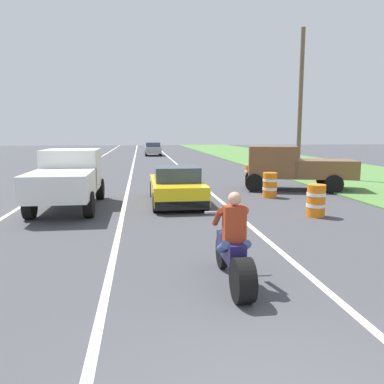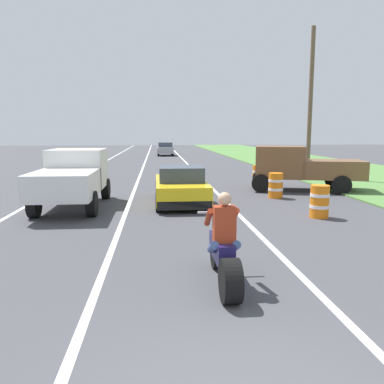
{
  "view_description": "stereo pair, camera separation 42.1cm",
  "coord_description": "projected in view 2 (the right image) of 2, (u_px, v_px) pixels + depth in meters",
  "views": [
    {
      "loc": [
        -1.2,
        -2.88,
        2.57
      ],
      "look_at": [
        0.16,
        7.33,
        1.0
      ],
      "focal_mm": 36.36,
      "sensor_mm": 36.0,
      "label": 1
    },
    {
      "loc": [
        -0.78,
        -2.92,
        2.57
      ],
      "look_at": [
        0.16,
        7.33,
        1.0
      ],
      "focal_mm": 36.36,
      "sensor_mm": 36.0,
      "label": 2
    }
  ],
  "objects": [
    {
      "name": "lane_stripe_right_solid",
      "position": [
        200.0,
        176.0,
        23.19
      ],
      "size": [
        0.14,
        120.0,
        0.01
      ],
      "primitive_type": "cube",
      "color": "white",
      "rests_on": "ground"
    },
    {
      "name": "grass_verge_right",
      "position": [
        362.0,
        174.0,
        24.09
      ],
      "size": [
        10.0,
        120.0,
        0.06
      ],
      "primitive_type": "cube",
      "color": "#517F3D",
      "rests_on": "ground"
    },
    {
      "name": "distant_car_far_ahead",
      "position": [
        165.0,
        149.0,
        44.35
      ],
      "size": [
        1.8,
        4.0,
        1.5
      ],
      "color": "#99999E",
      "rests_on": "ground"
    },
    {
      "name": "construction_barrel_nearest",
      "position": [
        320.0,
        201.0,
        11.84
      ],
      "size": [
        0.58,
        0.58,
        1.0
      ],
      "color": "orange",
      "rests_on": "ground"
    },
    {
      "name": "motorcycle_with_rider",
      "position": [
        224.0,
        253.0,
        6.45
      ],
      "size": [
        0.7,
        2.21,
        1.62
      ],
      "color": "black",
      "rests_on": "ground"
    },
    {
      "name": "sports_car_yellow",
      "position": [
        181.0,
        186.0,
        14.27
      ],
      "size": [
        1.84,
        4.3,
        1.37
      ],
      "color": "yellow",
      "rests_on": "ground"
    },
    {
      "name": "pickup_truck_right_shoulder_brown",
      "position": [
        301.0,
        166.0,
        17.36
      ],
      "size": [
        5.14,
        3.14,
        1.98
      ],
      "color": "brown",
      "rests_on": "ground"
    },
    {
      "name": "lane_stripe_left_solid",
      "position": [
        77.0,
        178.0,
        22.54
      ],
      "size": [
        0.14,
        120.0,
        0.01
      ],
      "primitive_type": "cube",
      "color": "white",
      "rests_on": "ground"
    },
    {
      "name": "pickup_truck_left_lane_white",
      "position": [
        73.0,
        176.0,
        13.41
      ],
      "size": [
        2.02,
        4.8,
        1.98
      ],
      "color": "silver",
      "rests_on": "ground"
    },
    {
      "name": "construction_barrel_mid",
      "position": [
        276.0,
        185.0,
        15.44
      ],
      "size": [
        0.58,
        0.58,
        1.0
      ],
      "color": "orange",
      "rests_on": "ground"
    },
    {
      "name": "construction_barrel_far",
      "position": [
        258.0,
        175.0,
        19.03
      ],
      "size": [
        0.58,
        0.58,
        1.0
      ],
      "color": "orange",
      "rests_on": "ground"
    },
    {
      "name": "lane_stripe_centre_dashed",
      "position": [
        139.0,
        177.0,
        22.86
      ],
      "size": [
        0.14,
        120.0,
        0.01
      ],
      "primitive_type": "cube",
      "color": "white",
      "rests_on": "ground"
    },
    {
      "name": "utility_pole_roadside",
      "position": [
        310.0,
        104.0,
        21.64
      ],
      "size": [
        0.24,
        0.24,
        8.3
      ],
      "primitive_type": "cylinder",
      "color": "brown",
      "rests_on": "ground"
    }
  ]
}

